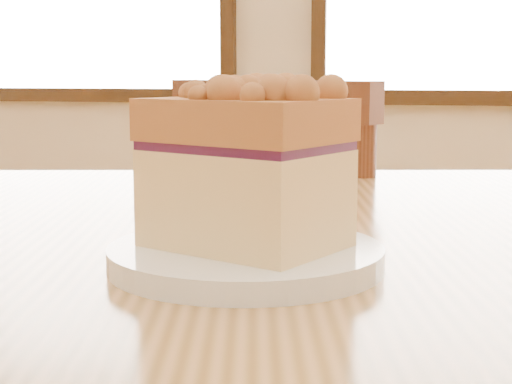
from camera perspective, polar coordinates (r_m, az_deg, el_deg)
cafe_table_main at (r=0.73m, az=-7.05°, el=-9.53°), size 1.49×1.17×0.75m
cafe_chair_main at (r=1.34m, az=4.73°, el=-10.51°), size 0.53×0.53×0.89m
plate at (r=0.57m, az=-0.75°, el=-4.79°), size 0.20×0.20×0.02m
cake_slice at (r=0.56m, az=-0.77°, el=2.16°), size 0.16×0.14×0.12m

